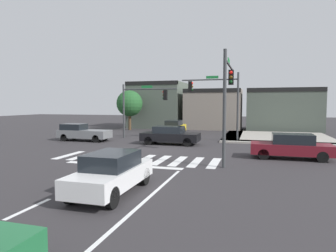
% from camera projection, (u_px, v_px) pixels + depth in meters
% --- Properties ---
extents(ground_plane, '(120.00, 120.00, 0.00)m').
position_uv_depth(ground_plane, '(159.00, 148.00, 22.43)').
color(ground_plane, '#302D30').
extents(crosswalk_near, '(9.98, 3.12, 0.01)m').
position_uv_depth(crosswalk_near, '(136.00, 159.00, 18.12)').
color(crosswalk_near, silver).
rests_on(crosswalk_near, ground_plane).
extents(lane_markings, '(6.80, 18.75, 0.01)m').
position_uv_depth(lane_markings, '(95.00, 193.00, 11.17)').
color(lane_markings, white).
rests_on(lane_markings, ground_plane).
extents(bike_detector_marking, '(1.00, 1.00, 0.01)m').
position_uv_depth(bike_detector_marking, '(131.00, 174.00, 14.16)').
color(bike_detector_marking, yellow).
rests_on(bike_detector_marking, ground_plane).
extents(curb_corner_northeast, '(10.00, 10.60, 0.15)m').
position_uv_depth(curb_corner_northeast, '(271.00, 137.00, 29.07)').
color(curb_corner_northeast, '#9E998E').
rests_on(curb_corner_northeast, ground_plane).
extents(storefront_row, '(24.64, 6.97, 6.33)m').
position_uv_depth(storefront_row, '(209.00, 107.00, 40.11)').
color(storefront_row, '#4C564C').
rests_on(storefront_row, ground_plane).
extents(traffic_signal_northeast, '(5.18, 0.32, 6.11)m').
position_uv_depth(traffic_signal_northeast, '(217.00, 95.00, 26.76)').
color(traffic_signal_northeast, '#383A3D').
rests_on(traffic_signal_northeast, ground_plane).
extents(traffic_signal_southeast, '(0.32, 4.92, 6.14)m').
position_uv_depth(traffic_signal_southeast, '(228.00, 89.00, 16.99)').
color(traffic_signal_southeast, '#383A3D').
rests_on(traffic_signal_southeast, ground_plane).
extents(traffic_signal_northwest, '(5.47, 0.32, 5.23)m').
position_uv_depth(traffic_signal_northwest, '(143.00, 101.00, 28.44)').
color(traffic_signal_northwest, '#383A3D').
rests_on(traffic_signal_northwest, ground_plane).
extents(car_maroon, '(4.69, 1.77, 1.53)m').
position_uv_depth(car_maroon, '(291.00, 146.00, 18.06)').
color(car_maroon, maroon).
rests_on(car_maroon, ground_plane).
extents(car_gray, '(4.69, 1.78, 1.53)m').
position_uv_depth(car_gray, '(82.00, 132.00, 26.93)').
color(car_gray, slate).
rests_on(car_gray, ground_plane).
extents(car_black, '(4.76, 1.91, 1.50)m').
position_uv_depth(car_black, '(170.00, 135.00, 24.54)').
color(car_black, black).
rests_on(car_black, ground_plane).
extents(car_yellow, '(1.72, 4.35, 1.56)m').
position_uv_depth(car_yellow, '(174.00, 127.00, 32.42)').
color(car_yellow, gold).
rests_on(car_yellow, ground_plane).
extents(car_white, '(1.72, 4.30, 1.54)m').
position_uv_depth(car_white, '(112.00, 172.00, 11.07)').
color(car_white, white).
rests_on(car_white, ground_plane).
extents(roadside_tree, '(3.33, 3.33, 5.06)m').
position_uv_depth(roadside_tree, '(130.00, 104.00, 37.96)').
color(roadside_tree, '#4C3823').
rests_on(roadside_tree, ground_plane).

